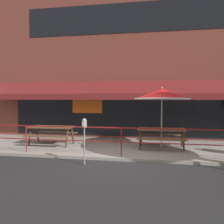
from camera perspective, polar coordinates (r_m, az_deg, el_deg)
ground_plane at (r=8.20m, az=1.79°, el=-11.20°), size 120.00×120.00×0.00m
patio_deck at (r=10.12m, az=3.57°, el=-8.13°), size 15.00×4.00×0.10m
restaurant_building at (r=12.31m, az=4.96°, el=12.83°), size 15.00×1.60×8.26m
patio_railing at (r=8.33m, az=2.12°, el=-5.36°), size 13.84×0.04×0.97m
picnic_table_left at (r=10.65m, az=-13.69°, el=-4.07°), size 1.80×1.42×0.76m
picnic_table_centre at (r=9.81m, az=11.24°, el=-4.66°), size 1.80×1.42×0.76m
patio_umbrella_centre at (r=9.82m, az=11.33°, el=3.97°), size 2.14×2.14×2.38m
parking_meter_near at (r=7.64m, az=-6.35°, el=-3.52°), size 0.15×0.16×1.42m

